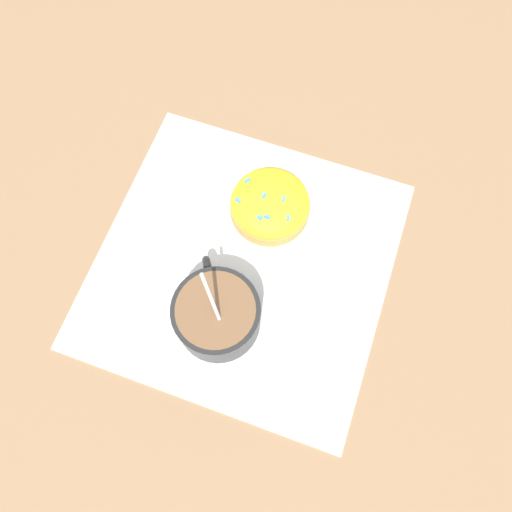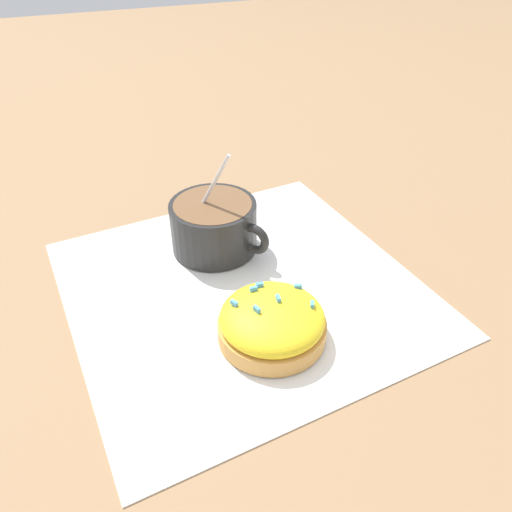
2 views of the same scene
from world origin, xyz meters
TOP-DOWN VIEW (x-y plane):
  - ground_plane at (0.00, 0.00)m, footprint 3.00×3.00m
  - paper_napkin at (0.00, 0.00)m, footprint 0.37×0.37m
  - coffee_cup at (0.07, 0.00)m, footprint 0.11×0.09m
  - frosted_pastry at (-0.08, 0.00)m, footprint 0.10×0.10m

SIDE VIEW (x-z plane):
  - ground_plane at x=0.00m, z-range 0.00..0.00m
  - paper_napkin at x=0.00m, z-range 0.00..0.00m
  - frosted_pastry at x=-0.08m, z-range 0.00..0.04m
  - coffee_cup at x=0.07m, z-range -0.02..0.09m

